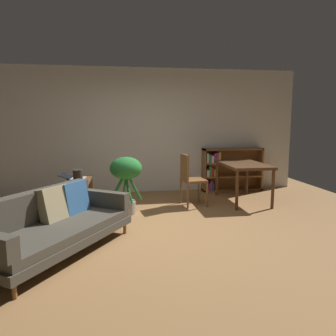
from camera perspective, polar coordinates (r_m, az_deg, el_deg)
The scene contains 10 objects.
ground_plane at distance 4.67m, azimuth -1.18°, elevation -11.16°, with size 8.16×8.16×0.00m, color #9E7042.
back_wall_panel at distance 7.09m, azimuth -4.04°, elevation 6.62°, with size 6.80×0.10×2.70m, color silver.
fabric_couch at distance 4.13m, azimuth -20.09°, elevation -9.15°, with size 1.82×2.15×0.76m.
media_console at distance 5.77m, azimuth -15.75°, elevation -4.91°, with size 0.41×1.05×0.54m.
open_laptop at distance 5.95m, azimuth -16.46°, elevation -1.62°, with size 0.47×0.38×0.08m.
desk_speaker at distance 5.50m, azimuth -15.78°, elevation -1.45°, with size 0.16×0.16×0.22m.
potted_floor_plant at distance 5.39m, azimuth -7.50°, elevation -1.26°, with size 0.55×0.54×0.97m.
dining_table at distance 6.36m, azimuth 13.24°, elevation 0.10°, with size 0.77×1.28×0.76m.
dining_chair_near at distance 5.93m, azimuth 3.94°, elevation -1.57°, with size 0.46×0.48×0.96m.
bookshelf at distance 7.39m, azimuth 10.64°, elevation -0.16°, with size 1.37×0.29×0.96m.
Camera 1 is at (-0.56, -4.37, 1.56)m, focal length 34.17 mm.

